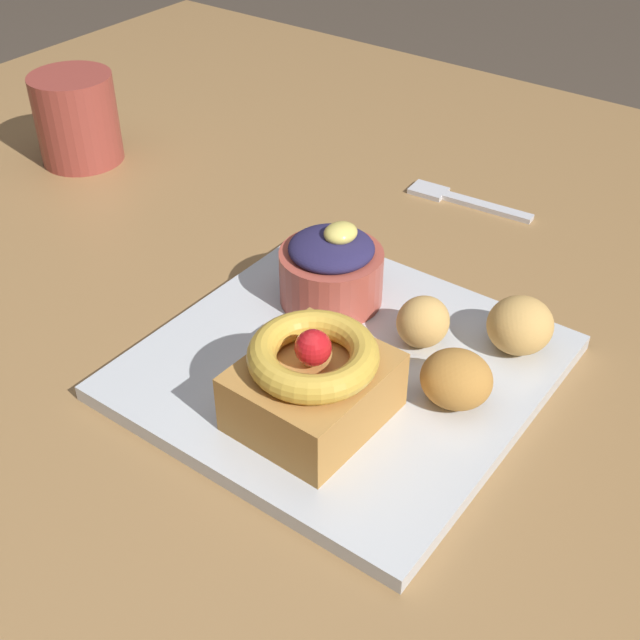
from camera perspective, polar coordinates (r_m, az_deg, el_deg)
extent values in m
cube|color=olive|center=(0.69, -15.63, -1.71)|extent=(1.36, 1.07, 0.04)
cylinder|color=olive|center=(1.50, -7.61, 5.18)|extent=(0.07, 0.07, 0.69)
cube|color=silver|center=(0.61, 1.53, -3.24)|extent=(0.27, 0.27, 0.01)
cube|color=#B77F3D|center=(0.54, -0.46, -4.95)|extent=(0.10, 0.09, 0.04)
torus|color=gold|center=(0.52, -0.48, -2.41)|extent=(0.09, 0.09, 0.02)
sphere|color=red|center=(0.52, -0.48, -1.91)|extent=(0.02, 0.02, 0.02)
cylinder|color=#B24C3D|center=(0.65, 0.77, 3.02)|extent=(0.08, 0.08, 0.04)
ellipsoid|color=#28234C|center=(0.64, 0.79, 4.94)|extent=(0.07, 0.07, 0.02)
ellipsoid|color=#EAD666|center=(0.63, 1.42, 5.98)|extent=(0.03, 0.02, 0.01)
ellipsoid|color=#BC7F38|center=(0.57, 9.32, -4.01)|extent=(0.05, 0.05, 0.04)
ellipsoid|color=tan|center=(0.61, 7.07, -0.12)|extent=(0.04, 0.04, 0.04)
ellipsoid|color=tan|center=(0.62, 13.54, -0.35)|extent=(0.05, 0.05, 0.04)
cube|color=silver|center=(0.82, 11.38, 7.59)|extent=(0.02, 0.09, 0.00)
cube|color=silver|center=(0.84, 7.44, 8.78)|extent=(0.03, 0.04, 0.00)
cylinder|color=#993D33|center=(0.92, -16.32, 13.11)|extent=(0.08, 0.08, 0.09)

